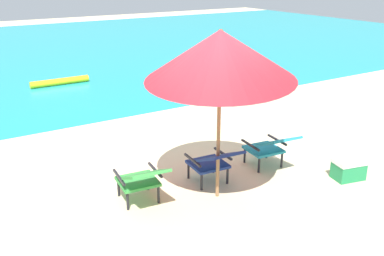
# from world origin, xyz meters

# --- Properties ---
(ground_plane) EXTENTS (40.00, 40.00, 0.00)m
(ground_plane) POSITION_xyz_m (0.00, 4.00, 0.00)
(ground_plane) COLOR beige
(ocean_band) EXTENTS (40.00, 18.00, 0.01)m
(ocean_band) POSITION_xyz_m (0.00, 12.33, 0.00)
(ocean_band) COLOR teal
(ocean_band) RESTS_ON ground_plane
(swim_buoy) EXTENTS (1.60, 0.18, 0.18)m
(swim_buoy) POSITION_xyz_m (-0.18, 6.86, 0.10)
(swim_buoy) COLOR yellow
(swim_buoy) RESTS_ON ocean_band
(lounge_chair_left) EXTENTS (0.63, 0.93, 0.68)m
(lounge_chair_left) POSITION_xyz_m (-1.11, -0.24, 0.40)
(lounge_chair_left) COLOR #338E3D
(lounge_chair_left) RESTS_ON ground_plane
(lounge_chair_center) EXTENTS (0.60, 0.91, 0.68)m
(lounge_chair_center) POSITION_xyz_m (0.03, -0.28, 0.40)
(lounge_chair_center) COLOR navy
(lounge_chair_center) RESTS_ON ground_plane
(lounge_chair_right) EXTENTS (0.63, 0.93, 0.68)m
(lounge_chair_right) POSITION_xyz_m (1.11, -0.29, 0.40)
(lounge_chair_right) COLOR teal
(lounge_chair_right) RESTS_ON ground_plane
(beach_umbrella_center) EXTENTS (2.81, 2.81, 2.40)m
(beach_umbrella_center) POSITION_xyz_m (-0.10, -0.57, 2.01)
(beach_umbrella_center) COLOR olive
(beach_umbrella_center) RESTS_ON ground_plane
(cooler_box) EXTENTS (0.53, 0.42, 0.32)m
(cooler_box) POSITION_xyz_m (1.92, -1.18, 0.16)
(cooler_box) COLOR #1E844C
(cooler_box) RESTS_ON ground_plane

